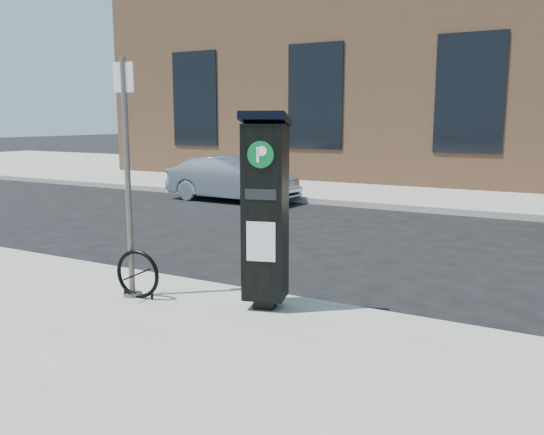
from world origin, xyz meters
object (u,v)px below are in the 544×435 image
Objects in this scene: sign_pole at (128,181)px; car_silver at (232,179)px; bike_rack at (138,274)px; parking_kiosk at (265,209)px.

sign_pole reaches higher than car_silver.
car_silver is at bearing 100.31° from sign_pole.
sign_pole is at bearing -152.28° from car_silver.
bike_rack is (0.12, -0.03, -1.11)m from sign_pole.
car_silver is (-4.08, 8.33, 0.18)m from bike_rack.
sign_pole is at bearing 159.67° from bike_rack.
parking_kiosk is at bearing -142.50° from car_silver.
sign_pole is at bearing 178.16° from parking_kiosk.
sign_pole is 1.11m from bike_rack.
sign_pole is 0.75× the size of car_silver.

